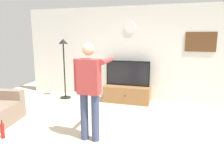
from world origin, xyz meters
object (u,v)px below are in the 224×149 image
Objects in this scene: television at (128,73)px; wall_clock at (130,28)px; floor_lamp at (64,56)px; beverage_bottle at (3,131)px; framed_picture at (201,42)px; tv_stand at (127,94)px; person_standing_nearer_lamp at (90,87)px.

television is 1.30m from wall_clock.
floor_lamp reaches higher than beverage_bottle.
beverage_bottle is at bearing -120.50° from wall_clock.
framed_picture is at bearing 0.15° from wall_clock.
tv_stand is 2.43m from person_standing_nearer_lamp.
tv_stand is 0.72× the size of floor_lamp.
television is 3.35m from beverage_bottle.
wall_clock is (0.00, 0.29, 1.86)m from tv_stand.
tv_stand is 3.70× the size of beverage_bottle.
television is at bearing -172.47° from framed_picture.
framed_picture reaches higher than person_standing_nearer_lamp.
television is 3.56× the size of beverage_bottle.
television is 4.06× the size of wall_clock.
tv_stand is 4.22× the size of wall_clock.
floor_lamp is at bearing -173.91° from television.
person_standing_nearer_lamp is 1.83m from beverage_bottle.
television is (0.00, 0.05, 0.59)m from tv_stand.
wall_clock is at bearing 85.67° from person_standing_nearer_lamp.
floor_lamp is (-1.89, -0.20, 0.45)m from television.
wall_clock is 2.11m from floor_lamp.
tv_stand is at bearing 85.13° from person_standing_nearer_lamp.
framed_picture is at bearing 39.50° from beverage_bottle.
framed_picture reaches higher than television.
television is at bearing 90.00° from tv_stand.
television reaches higher than tv_stand.
floor_lamp reaches higher than tv_stand.
framed_picture is (1.88, 0.25, 0.89)m from television.
framed_picture is (1.88, 0.00, -0.39)m from wall_clock.
person_standing_nearer_lamp is at bearing -128.61° from framed_picture.
floor_lamp reaches higher than person_standing_nearer_lamp.
floor_lamp is at bearing 92.62° from beverage_bottle.
television reaches higher than beverage_bottle.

